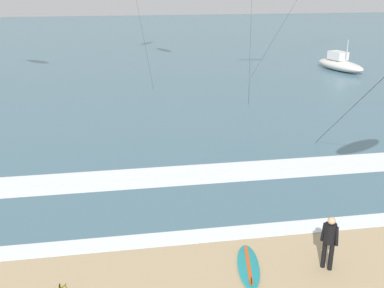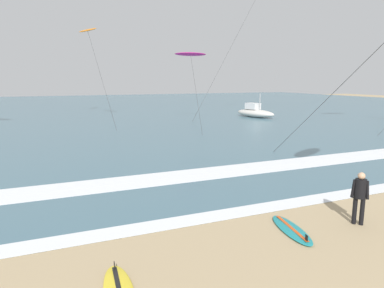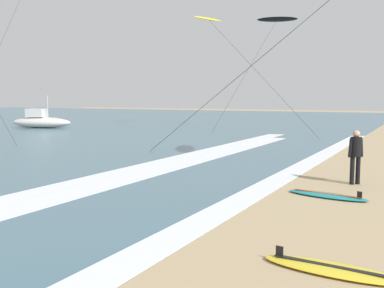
% 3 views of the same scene
% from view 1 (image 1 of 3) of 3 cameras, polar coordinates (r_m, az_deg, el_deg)
% --- Properties ---
extents(ocean_surface, '(140.00, 90.00, 0.01)m').
position_cam_1_polar(ocean_surface, '(57.18, -8.26, 12.36)').
color(ocean_surface, '#476B7A').
rests_on(ocean_surface, ground).
extents(wave_foam_shoreline, '(44.52, 0.82, 0.01)m').
position_cam_1_polar(wave_foam_shoreline, '(14.26, -5.28, -12.00)').
color(wave_foam_shoreline, white).
rests_on(wave_foam_shoreline, ocean_surface).
extents(wave_foam_mid_break, '(38.68, 0.88, 0.01)m').
position_cam_1_polar(wave_foam_mid_break, '(17.89, -9.57, -5.17)').
color(wave_foam_mid_break, white).
rests_on(wave_foam_mid_break, ocean_surface).
extents(wave_foam_outer_break, '(43.63, 1.08, 0.01)m').
position_cam_1_polar(wave_foam_outer_break, '(18.79, -8.88, -3.85)').
color(wave_foam_outer_break, white).
rests_on(wave_foam_outer_break, ocean_surface).
extents(surfer_background_far, '(0.42, 0.43, 1.60)m').
position_cam_1_polar(surfer_background_far, '(13.08, 16.93, -11.28)').
color(surfer_background_far, black).
rests_on(surfer_background_far, ground).
extents(surfboard_foreground_flat, '(0.99, 2.18, 0.25)m').
position_cam_1_polar(surfboard_foreground_flat, '(13.15, 7.12, -15.01)').
color(surfboard_foreground_flat, teal).
rests_on(surfboard_foreground_flat, ground).
extents(offshore_boat, '(3.10, 5.47, 2.70)m').
position_cam_1_polar(offshore_boat, '(41.94, 18.13, 9.54)').
color(offshore_boat, beige).
rests_on(offshore_boat, ground).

